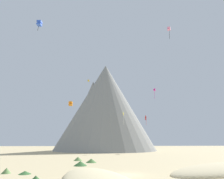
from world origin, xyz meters
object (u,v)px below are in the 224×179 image
at_px(bush_ridge_crest, 36,178).
at_px(bush_near_right, 78,159).
at_px(bush_near_left, 6,171).
at_px(bush_far_left, 80,163).
at_px(bush_mid_center, 25,173).
at_px(kite_pink_high, 169,29).
at_px(kite_blue_high, 39,23).
at_px(kite_magenta_mid, 155,90).
at_px(kite_orange_mid, 71,104).
at_px(kite_yellow_mid, 124,114).
at_px(rock_massif, 105,111).
at_px(kite_gold_high, 88,81).
at_px(bush_low_patch, 91,161).
at_px(kite_red_mid, 145,118).

bearing_deg(bush_ridge_crest, bush_near_right, 82.77).
distance_m(bush_near_left, bush_far_left, 13.71).
xyz_separation_m(bush_ridge_crest, bush_mid_center, (-2.88, 4.52, -0.03)).
bearing_deg(kite_pink_high, kite_blue_high, 32.03).
bearing_deg(bush_ridge_crest, kite_magenta_mid, 53.35).
bearing_deg(bush_near_left, bush_mid_center, -16.67).
distance_m(kite_pink_high, kite_blue_high, 40.10).
bearing_deg(kite_orange_mid, bush_mid_center, -83.21).
height_order(kite_pink_high, kite_yellow_mid, kite_pink_high).
distance_m(bush_mid_center, kite_magenta_mid, 51.93).
relative_size(rock_massif, kite_gold_high, 54.88).
height_order(kite_blue_high, kite_orange_mid, kite_blue_high).
distance_m(bush_mid_center, rock_massif, 84.45).
bearing_deg(bush_near_left, kite_pink_high, 28.16).
bearing_deg(bush_near_right, bush_mid_center, -106.39).
bearing_deg(bush_mid_center, kite_yellow_mid, 67.04).
relative_size(bush_ridge_crest, kite_magenta_mid, 0.26).
distance_m(bush_near_right, kite_blue_high, 40.23).
relative_size(bush_low_patch, kite_pink_high, 0.61).
bearing_deg(kite_orange_mid, kite_red_mid, 32.26).
bearing_deg(kite_magenta_mid, kite_orange_mid, -75.93).
bearing_deg(bush_low_patch, kite_orange_mid, 108.92).
relative_size(bush_far_left, kite_yellow_mid, 0.47).
bearing_deg(rock_massif, kite_red_mid, -51.64).
relative_size(bush_ridge_crest, kite_orange_mid, 0.62).
bearing_deg(kite_blue_high, kite_red_mid, -38.79).
relative_size(kite_magenta_mid, kite_yellow_mid, 0.67).
relative_size(bush_low_patch, kite_yellow_mid, 0.43).
distance_m(bush_near_right, kite_yellow_mid, 41.16).
xyz_separation_m(rock_massif, kite_gold_high, (-9.33, -23.24, 10.82)).
height_order(bush_far_left, kite_orange_mid, kite_orange_mid).
bearing_deg(bush_low_patch, rock_massif, 84.43).
relative_size(bush_far_left, rock_massif, 0.04).
bearing_deg(kite_red_mid, kite_yellow_mid, -78.91).
bearing_deg(bush_near_left, bush_far_left, 39.64).
bearing_deg(bush_near_left, bush_ridge_crest, -42.43).
xyz_separation_m(bush_low_patch, bush_ridge_crest, (-6.66, -20.14, -0.18)).
bearing_deg(kite_pink_high, bush_far_left, 52.87).
bearing_deg(bush_mid_center, kite_magenta_mid, 47.18).
bearing_deg(kite_magenta_mid, bush_low_patch, -22.31).
xyz_separation_m(bush_ridge_crest, bush_far_left, (4.60, 14.19, 0.19)).
bearing_deg(kite_red_mid, kite_magenta_mid, -8.56).
relative_size(kite_blue_high, kite_yellow_mid, 0.57).
xyz_separation_m(kite_pink_high, kite_magenta_mid, (-1.45, 13.90, -16.67)).
height_order(kite_magenta_mid, kite_orange_mid, kite_magenta_mid).
bearing_deg(kite_pink_high, kite_orange_mid, -3.01).
distance_m(bush_low_patch, rock_massif, 68.25).
bearing_deg(bush_ridge_crest, kite_red_mid, 63.28).
relative_size(bush_low_patch, kite_gold_high, 2.16).
bearing_deg(bush_near_left, bush_near_right, 65.10).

